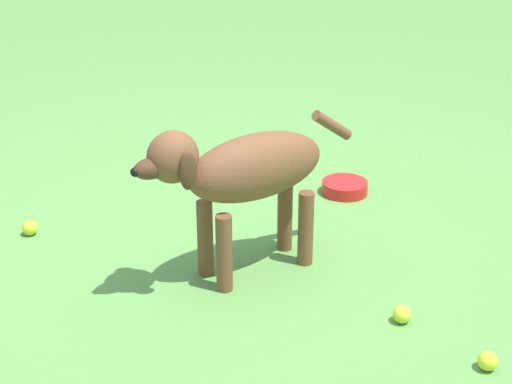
{
  "coord_description": "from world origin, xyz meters",
  "views": [
    {
      "loc": [
        2.01,
        -2.19,
        1.6
      ],
      "look_at": [
        0.25,
        -0.05,
        0.33
      ],
      "focal_mm": 55.86,
      "sensor_mm": 36.0,
      "label": 1
    }
  ],
  "objects_px": {
    "tennis_ball_2": "(488,361)",
    "tennis_ball_1": "(30,228)",
    "tennis_ball_0": "(402,314)",
    "water_bowl": "(345,187)",
    "dog": "(243,172)"
  },
  "relations": [
    {
      "from": "tennis_ball_1",
      "to": "tennis_ball_2",
      "type": "height_order",
      "value": "same"
    },
    {
      "from": "dog",
      "to": "tennis_ball_1",
      "type": "xyz_separation_m",
      "value": [
        -0.92,
        -0.35,
        -0.4
      ]
    },
    {
      "from": "tennis_ball_1",
      "to": "water_bowl",
      "type": "xyz_separation_m",
      "value": [
        0.81,
        1.23,
        -0.0
      ]
    },
    {
      "from": "tennis_ball_0",
      "to": "tennis_ball_1",
      "type": "relative_size",
      "value": 1.0
    },
    {
      "from": "tennis_ball_1",
      "to": "tennis_ball_2",
      "type": "bearing_deg",
      "value": 10.85
    },
    {
      "from": "water_bowl",
      "to": "tennis_ball_1",
      "type": "bearing_deg",
      "value": -123.33
    },
    {
      "from": "tennis_ball_1",
      "to": "tennis_ball_0",
      "type": "bearing_deg",
      "value": 15.3
    },
    {
      "from": "tennis_ball_1",
      "to": "tennis_ball_2",
      "type": "xyz_separation_m",
      "value": [
        1.93,
        0.37,
        0.0
      ]
    },
    {
      "from": "tennis_ball_0",
      "to": "dog",
      "type": "bearing_deg",
      "value": -172.59
    },
    {
      "from": "tennis_ball_1",
      "to": "water_bowl",
      "type": "distance_m",
      "value": 1.47
    },
    {
      "from": "tennis_ball_0",
      "to": "tennis_ball_1",
      "type": "height_order",
      "value": "same"
    },
    {
      "from": "tennis_ball_0",
      "to": "tennis_ball_1",
      "type": "xyz_separation_m",
      "value": [
        -1.58,
        -0.43,
        0.0
      ]
    },
    {
      "from": "tennis_ball_0",
      "to": "water_bowl",
      "type": "relative_size",
      "value": 0.3
    },
    {
      "from": "tennis_ball_2",
      "to": "tennis_ball_1",
      "type": "bearing_deg",
      "value": -169.15
    },
    {
      "from": "dog",
      "to": "tennis_ball_2",
      "type": "relative_size",
      "value": 14.0
    }
  ]
}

